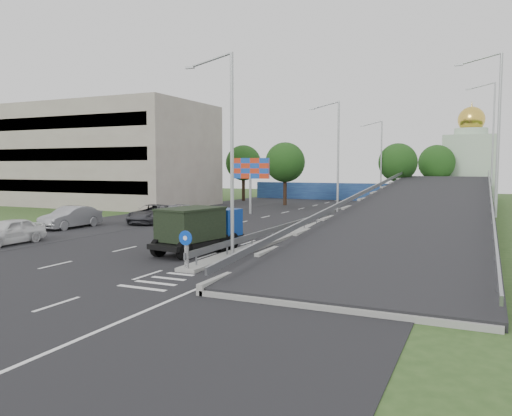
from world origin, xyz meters
The scene contains 23 objects.
ground centered at (0.00, 0.00, 0.00)m, with size 160.00×160.00×0.00m, color #2D4C1E.
road_surface centered at (-3.00, 20.00, 0.00)m, with size 26.00×90.00×0.04m, color black.
parking_strip centered at (-16.00, 20.00, 0.00)m, with size 8.00×90.00×0.05m, color black.
median centered at (0.00, 24.00, 0.10)m, with size 1.00×44.00×0.20m, color gray.
overpass_ramp centered at (7.50, 24.00, 1.75)m, with size 10.00×50.00×3.50m.
median_guardrail centered at (0.00, 24.00, 0.75)m, with size 0.09×44.00×0.71m.
sign_bollard centered at (0.00, 2.17, 1.03)m, with size 0.64×0.23×1.67m.
lamp_post_near centered at (0.11, 6.00, 5.81)m, with size 2.74×0.18×10.08m.
lamp_post_mid centered at (0.11, 26.00, 5.81)m, with size 2.74×0.18×10.08m.
lamp_post_far centered at (0.11, 46.00, 5.81)m, with size 2.74×0.18×10.08m.
beige_building centered at (-30.00, 32.00, 6.00)m, with size 24.00×14.00×12.00m, color gray.
blue_wall centered at (-4.00, 52.00, 1.20)m, with size 30.00×0.50×2.40m, color navy.
church centered at (10.00, 60.00, 5.31)m, with size 7.00×7.00×13.80m.
billboard centered at (-9.00, 28.00, 4.19)m, with size 4.00×0.24×5.50m.
tree_left_mid centered at (-10.00, 40.00, 5.18)m, with size 4.80×4.80×7.60m.
tree_median_far centered at (2.00, 48.00, 5.18)m, with size 4.80×4.80×7.60m.
tree_left_far centered at (-18.00, 45.00, 5.18)m, with size 4.80×4.80×7.60m.
tree_ramp_far centered at (6.00, 55.00, 5.18)m, with size 4.80×4.80×7.60m.
dump_truck centered at (-2.17, 6.92, 1.38)m, with size 2.95×5.90×2.49m.
parked_car_a centered at (-13.94, 4.48, 0.79)m, with size 1.86×4.63×1.58m, color silver.
parked_car_b centered at (-16.62, 12.16, 0.83)m, with size 1.76×5.05×1.66m, color gray.
parked_car_c centered at (-13.06, 17.56, 0.77)m, with size 2.54×5.52×1.53m, color #38383E.
parked_car_d centered at (-13.04, 19.33, 0.67)m, with size 1.88×4.62×1.34m, color #94959C.
Camera 1 is at (11.70, -16.20, 4.63)m, focal length 35.00 mm.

